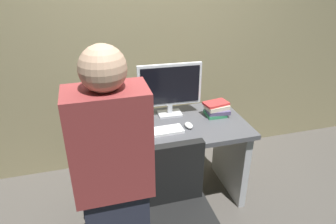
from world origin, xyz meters
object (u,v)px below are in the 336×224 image
desk (166,151)px  keyboard (156,132)px  person_at_desk (115,190)px  mouse (189,125)px  monitor (170,87)px  cup_near_keyboard (114,139)px  office_chair (179,222)px  book_stack (216,109)px

desk → keyboard: 0.29m
person_at_desk → mouse: bearing=46.3°
monitor → cup_near_keyboard: size_ratio=6.25×
office_chair → mouse: 0.77m
monitor → keyboard: (-0.19, -0.28, -0.25)m
person_at_desk → cup_near_keyboard: person_at_desk is taller
person_at_desk → keyboard: (0.39, 0.68, -0.08)m
cup_near_keyboard → person_at_desk: bearing=-95.7°
person_at_desk → mouse: size_ratio=16.39×
monitor → keyboard: bearing=-124.3°
desk → keyboard: keyboard is taller
person_at_desk → keyboard: size_ratio=3.81×
desk → monitor: 0.54m
desk → cup_near_keyboard: bearing=-159.8°
mouse → person_at_desk: bearing=-133.7°
keyboard → person_at_desk: bearing=-121.4°
keyboard → mouse: (0.28, 0.02, 0.01)m
person_at_desk → cup_near_keyboard: (0.06, 0.61, -0.05)m
office_chair → monitor: 1.08m
person_at_desk → book_stack: size_ratio=7.29×
office_chair → keyboard: size_ratio=2.19×
cup_near_keyboard → book_stack: 0.94m
office_chair → cup_near_keyboard: size_ratio=10.87×
mouse → book_stack: book_stack is taller
office_chair → mouse: size_ratio=9.40×
desk → book_stack: (0.47, 0.07, 0.30)m
office_chair → cup_near_keyboard: bearing=121.7°
desk → office_chair: 0.71m
keyboard → cup_near_keyboard: cup_near_keyboard is taller
office_chair → book_stack: bearing=53.3°
desk → cup_near_keyboard: cup_near_keyboard is taller
cup_near_keyboard → book_stack: book_stack is taller
desk → book_stack: bearing=8.7°
office_chair → book_stack: 1.03m
book_stack → office_chair: bearing=-126.7°
desk → book_stack: size_ratio=5.90×
desk → office_chair: office_chair is taller
monitor → book_stack: bearing=-17.1°
monitor → book_stack: monitor is taller
person_at_desk → monitor: size_ratio=3.03×
keyboard → office_chair: bearing=-91.3°
office_chair → person_at_desk: 0.57m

